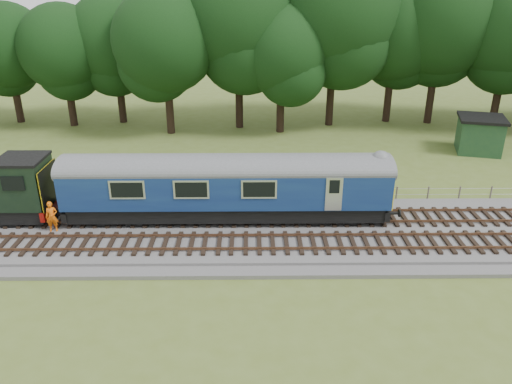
{
  "coord_description": "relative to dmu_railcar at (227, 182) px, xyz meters",
  "views": [
    {
      "loc": [
        -3.18,
        -24.34,
        13.1
      ],
      "look_at": [
        -2.94,
        1.4,
        2.0
      ],
      "focal_mm": 35.0,
      "sensor_mm": 36.0,
      "label": 1
    }
  ],
  "objects": [
    {
      "name": "fence",
      "position": [
        4.58,
        3.1,
        -2.61
      ],
      "size": [
        64.0,
        0.12,
        1.0
      ],
      "primitive_type": null,
      "color": "#6B6054",
      "rests_on": "ground"
    },
    {
      "name": "dmu_railcar",
      "position": [
        0.0,
        0.0,
        0.0
      ],
      "size": [
        18.05,
        2.86,
        3.88
      ],
      "color": "black",
      "rests_on": "ground"
    },
    {
      "name": "track_south",
      "position": [
        4.58,
        -3.0,
        -2.19
      ],
      "size": [
        67.2,
        2.4,
        0.21
      ],
      "color": "black",
      "rests_on": "ballast"
    },
    {
      "name": "worker",
      "position": [
        -9.42,
        -1.43,
        -1.39
      ],
      "size": [
        0.7,
        0.53,
        1.73
      ],
      "primitive_type": "imported",
      "rotation": [
        0.0,
        0.0,
        0.2
      ],
      "color": "orange",
      "rests_on": "ballast"
    },
    {
      "name": "tree_line",
      "position": [
        4.58,
        20.6,
        -2.61
      ],
      "size": [
        70.0,
        8.0,
        18.0
      ],
      "primitive_type": null,
      "color": "black",
      "rests_on": "ground"
    },
    {
      "name": "ballast",
      "position": [
        4.58,
        -1.4,
        -2.43
      ],
      "size": [
        70.0,
        7.0,
        0.35
      ],
      "primitive_type": "cube",
      "color": "#4C4C4F",
      "rests_on": "ground"
    },
    {
      "name": "ground",
      "position": [
        4.58,
        -1.4,
        -2.61
      ],
      "size": [
        120.0,
        120.0,
        0.0
      ],
      "primitive_type": "plane",
      "color": "#546525",
      "rests_on": "ground"
    },
    {
      "name": "shed",
      "position": [
        19.83,
        12.87,
        -1.14
      ],
      "size": [
        4.33,
        4.33,
        2.89
      ],
      "rotation": [
        0.0,
        0.0,
        -0.27
      ],
      "color": "#1C3D25",
      "rests_on": "ground"
    },
    {
      "name": "track_north",
      "position": [
        4.58,
        -0.0,
        -2.19
      ],
      "size": [
        67.2,
        2.4,
        0.21
      ],
      "color": "black",
      "rests_on": "ballast"
    }
  ]
}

